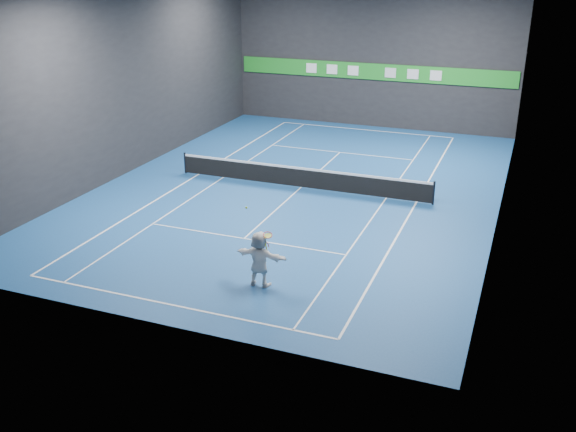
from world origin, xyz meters
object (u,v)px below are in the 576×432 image
at_px(player, 260,259).
at_px(tennis_racket, 268,237).
at_px(tennis_net, 301,177).
at_px(tennis_ball, 246,208).

height_order(player, tennis_racket, tennis_racket).
bearing_deg(player, tennis_net, -75.45).
xyz_separation_m(player, tennis_net, (-2.09, 9.67, -0.42)).
relative_size(tennis_ball, tennis_racket, 0.11).
xyz_separation_m(tennis_ball, tennis_racket, (0.72, 0.01, -0.92)).
xyz_separation_m(player, tennis_racket, (0.28, 0.05, 0.81)).
distance_m(player, tennis_ball, 1.78).
xyz_separation_m(player, tennis_ball, (-0.44, 0.03, 1.72)).
height_order(player, tennis_ball, tennis_ball).
distance_m(player, tennis_net, 9.90).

